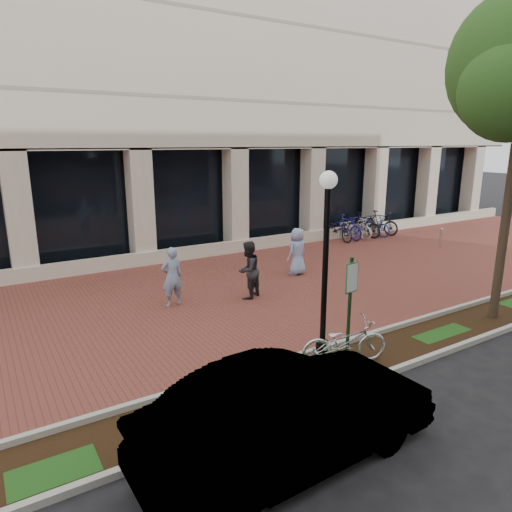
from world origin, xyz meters
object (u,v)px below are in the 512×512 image
bike_rack_cluster (359,226)px  sedan_near_curb (291,414)px  parking_sign (350,297)px  pedestrian_right (297,251)px  bollard (441,238)px  lamppost (326,255)px  locked_bicycle (344,342)px  pedestrian_mid (248,270)px  pedestrian_left (172,277)px

bike_rack_cluster → sedan_near_curb: size_ratio=0.81×
bike_rack_cluster → parking_sign: bearing=-140.1°
pedestrian_right → bollard: size_ratio=1.82×
lamppost → bollard: bearing=25.4°
parking_sign → locked_bicycle: 0.96m
lamppost → bike_rack_cluster: lamppost is taller
parking_sign → lamppost: size_ratio=0.58×
locked_bicycle → bike_rack_cluster: 13.19m
lamppost → pedestrian_mid: lamppost is taller
sedan_near_curb → pedestrian_mid: bearing=-27.8°
bollard → bike_rack_cluster: (-1.31, 3.54, 0.10)m
parking_sign → bollard: parking_sign is taller
pedestrian_right → pedestrian_mid: bearing=14.3°
pedestrian_left → pedestrian_right: pedestrian_left is taller
parking_sign → pedestrian_mid: parking_sign is taller
pedestrian_left → sedan_near_curb: 6.96m
bollard → sedan_near_curb: bearing=-150.7°
bollard → bike_rack_cluster: 3.78m
sedan_near_curb → bike_rack_cluster: bearing=-49.3°
pedestrian_left → bike_rack_cluster: 11.84m
lamppost → pedestrian_right: bearing=58.3°
pedestrian_mid → pedestrian_right: size_ratio=1.04×
lamppost → locked_bicycle: (0.10, -0.56, -1.73)m
bollard → pedestrian_right: bearing=179.7°
locked_bicycle → sedan_near_curb: bearing=142.3°
bike_rack_cluster → bollard: bearing=-74.6°
pedestrian_right → bike_rack_cluster: (6.30, 3.50, -0.26)m
sedan_near_curb → parking_sign: bearing=-58.8°
parking_sign → pedestrian_right: 6.54m
lamppost → bollard: (10.82, 5.14, -1.75)m
lamppost → pedestrian_right: (3.21, 5.19, -1.40)m
locked_bicycle → bollard: locked_bicycle is taller
pedestrian_mid → bike_rack_cluster: size_ratio=0.47×
pedestrian_left → sedan_near_curb: size_ratio=0.38×
locked_bicycle → sedan_near_curb: size_ratio=0.41×
lamppost → bike_rack_cluster: (9.51, 8.69, -1.66)m
lamppost → pedestrian_left: size_ratio=2.33×
pedestrian_right → sedan_near_curb: pedestrian_right is taller
pedestrian_right → bike_rack_cluster: bearing=-161.2°
pedestrian_mid → pedestrian_left: bearing=-42.4°
locked_bicycle → bollard: bearing=-43.7°
parking_sign → bike_rack_cluster: size_ratio=0.62×
pedestrian_mid → bike_rack_cluster: pedestrian_mid is taller
lamppost → pedestrian_left: 4.99m
lamppost → bollard: 12.11m
bollard → bike_rack_cluster: bike_rack_cluster is taller
bollard → locked_bicycle: bearing=-152.0°
bollard → bike_rack_cluster: size_ratio=0.25×
pedestrian_mid → pedestrian_right: pedestrian_mid is taller
locked_bicycle → sedan_near_curb: (-2.66, -1.80, 0.25)m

